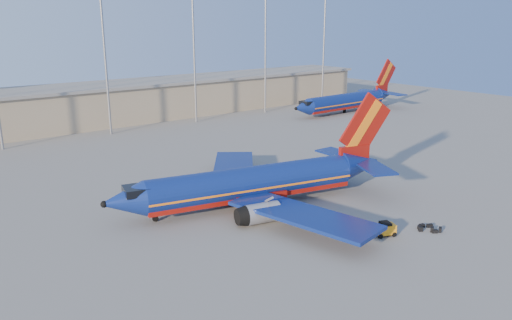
% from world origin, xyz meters
% --- Properties ---
extents(ground, '(220.00, 220.00, 0.00)m').
position_xyz_m(ground, '(0.00, 0.00, 0.00)').
color(ground, slate).
rests_on(ground, ground).
extents(terminal_building, '(122.00, 16.00, 8.50)m').
position_xyz_m(terminal_building, '(10.00, 58.00, 4.32)').
color(terminal_building, gray).
rests_on(terminal_building, ground).
extents(light_mast_row, '(101.60, 1.60, 28.65)m').
position_xyz_m(light_mast_row, '(5.00, 46.00, 17.55)').
color(light_mast_row, gray).
rests_on(light_mast_row, ground).
extents(aircraft_main, '(37.66, 35.81, 12.94)m').
position_xyz_m(aircraft_main, '(-6.69, -3.54, 2.76)').
color(aircraft_main, navy).
rests_on(aircraft_main, ground).
extents(aircraft_second, '(36.54, 14.24, 12.38)m').
position_xyz_m(aircraft_second, '(50.91, 33.26, 2.84)').
color(aircraft_second, navy).
rests_on(aircraft_second, ground).
extents(baggage_tug, '(2.45, 1.99, 1.53)m').
position_xyz_m(baggage_tug, '(-2.05, -19.14, 0.79)').
color(baggage_tug, orange).
rests_on(baggage_tug, ground).
extents(luggage_pile, '(2.37, 2.53, 0.55)m').
position_xyz_m(luggage_pile, '(2.87, -21.24, 0.22)').
color(luggage_pile, black).
rests_on(luggage_pile, ground).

